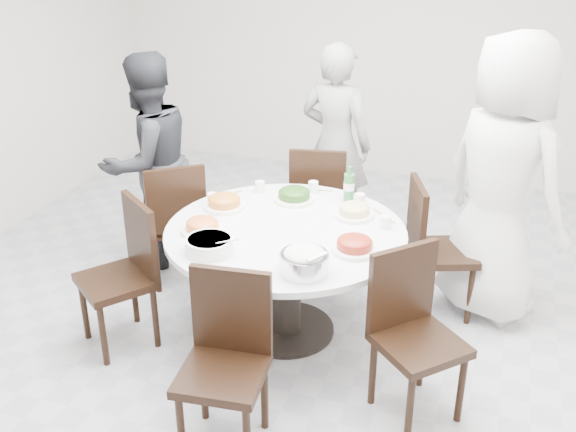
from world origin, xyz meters
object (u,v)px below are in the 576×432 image
(chair_ne, at_px, (442,249))
(chair_sw, at_px, (115,278))
(dining_table, at_px, (286,282))
(diner_middle, at_px, (336,144))
(chair_n, at_px, (319,200))
(chair_se, at_px, (420,341))
(chair_s, at_px, (222,371))
(beverage_bottle, at_px, (349,184))
(chair_nw, at_px, (174,220))
(diner_right, at_px, (503,181))
(soup_bowl, at_px, (209,245))
(diner_left, at_px, (148,162))
(rice_bowl, at_px, (304,263))

(chair_ne, height_order, chair_sw, same)
(dining_table, relative_size, diner_middle, 0.92)
(chair_n, bearing_deg, dining_table, 83.93)
(diner_middle, bearing_deg, chair_se, 127.39)
(chair_ne, distance_m, diner_middle, 1.38)
(chair_s, relative_size, chair_se, 1.00)
(chair_n, relative_size, chair_se, 1.00)
(dining_table, bearing_deg, beverage_bottle, 64.08)
(chair_nw, xyz_separation_m, chair_s, (1.03, -1.51, 0.00))
(diner_right, relative_size, beverage_bottle, 7.73)
(soup_bowl, bearing_deg, dining_table, 51.75)
(diner_left, bearing_deg, beverage_bottle, 111.90)
(diner_left, xyz_separation_m, soup_bowl, (0.96, -1.04, -0.03))
(diner_right, distance_m, diner_middle, 1.51)
(dining_table, xyz_separation_m, chair_se, (0.92, -0.52, 0.10))
(chair_n, height_order, diner_left, diner_left)
(diner_left, height_order, rice_bowl, diner_left)
(dining_table, height_order, chair_se, chair_se)
(beverage_bottle, bearing_deg, diner_left, 177.24)
(chair_ne, xyz_separation_m, diner_right, (0.32, 0.14, 0.48))
(diner_left, distance_m, rice_bowl, 1.91)
(diner_right, bearing_deg, chair_sw, 66.39)
(chair_sw, distance_m, soup_bowl, 0.72)
(chair_n, bearing_deg, rice_bowl, 91.86)
(chair_se, bearing_deg, dining_table, 105.15)
(chair_ne, distance_m, diner_left, 2.24)
(chair_nw, bearing_deg, chair_n, 179.71)
(chair_sw, distance_m, diner_left, 1.17)
(chair_nw, relative_size, rice_bowl, 3.53)
(diner_left, relative_size, rice_bowl, 6.10)
(chair_nw, distance_m, chair_sw, 0.87)
(chair_nw, distance_m, diner_left, 0.49)
(diner_left, bearing_deg, chair_n, 136.61)
(chair_n, bearing_deg, chair_sw, 49.80)
(chair_ne, bearing_deg, chair_sw, 98.73)
(soup_bowl, bearing_deg, diner_middle, 81.91)
(diner_right, relative_size, diner_middle, 1.17)
(dining_table, height_order, chair_n, chair_n)
(chair_nw, bearing_deg, diner_middle, -169.13)
(rice_bowl, bearing_deg, chair_n, 102.58)
(chair_s, distance_m, diner_left, 2.18)
(diner_right, bearing_deg, chair_n, 22.19)
(rice_bowl, distance_m, soup_bowl, 0.59)
(beverage_bottle, bearing_deg, chair_s, -98.58)
(diner_middle, relative_size, diner_left, 1.00)
(dining_table, bearing_deg, chair_se, -29.41)
(chair_sw, height_order, diner_left, diner_left)
(beverage_bottle, bearing_deg, chair_n, 122.76)
(dining_table, height_order, diner_middle, diner_middle)
(chair_sw, bearing_deg, chair_ne, 66.08)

